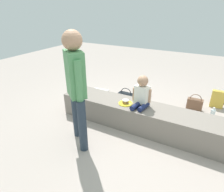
% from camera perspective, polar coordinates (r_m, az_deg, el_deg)
% --- Properties ---
extents(ground_plane, '(12.00, 12.00, 0.00)m').
position_cam_1_polar(ground_plane, '(3.15, 7.93, -9.11)').
color(ground_plane, '#A5988F').
extents(concrete_ledge, '(2.64, 0.49, 0.39)m').
position_cam_1_polar(concrete_ledge, '(3.05, 8.15, -6.09)').
color(concrete_ledge, gray).
rests_on(concrete_ledge, ground_plane).
extents(child_seated, '(0.28, 0.33, 0.48)m').
position_cam_1_polar(child_seated, '(2.85, 8.98, 0.86)').
color(child_seated, '#17214B').
rests_on(child_seated, concrete_ledge).
extents(adult_standing, '(0.38, 0.35, 1.55)m').
position_cam_1_polar(adult_standing, '(2.39, -10.91, 4.37)').
color(adult_standing, '#253240').
rests_on(adult_standing, ground_plane).
extents(cake_plate, '(0.22, 0.22, 0.07)m').
position_cam_1_polar(cake_plate, '(2.97, 4.11, -1.94)').
color(cake_plate, yellow).
rests_on(cake_plate, concrete_ledge).
extents(gift_bag, '(0.23, 0.09, 0.38)m').
position_cam_1_polar(gift_bag, '(4.14, 29.29, -0.79)').
color(gift_bag, gold).
rests_on(gift_bag, ground_plane).
extents(water_bottle_near_gift, '(0.07, 0.07, 0.19)m').
position_cam_1_polar(water_bottle_near_gift, '(3.77, 28.21, -4.48)').
color(water_bottle_near_gift, silver).
rests_on(water_bottle_near_gift, ground_plane).
extents(water_bottle_far_side, '(0.08, 0.08, 0.19)m').
position_cam_1_polar(water_bottle_far_side, '(3.85, 10.38, -0.97)').
color(water_bottle_far_side, silver).
rests_on(water_bottle_far_side, ground_plane).
extents(party_cup_red, '(0.08, 0.08, 0.12)m').
position_cam_1_polar(party_cup_red, '(4.22, 11.03, 0.99)').
color(party_cup_red, red).
rests_on(party_cup_red, ground_plane).
extents(cake_box_white, '(0.37, 0.33, 0.13)m').
position_cam_1_polar(cake_box_white, '(4.10, -3.85, 0.74)').
color(cake_box_white, white).
rests_on(cake_box_white, ground_plane).
extents(handbag_black_leather, '(0.30, 0.13, 0.36)m').
position_cam_1_polar(handbag_black_leather, '(3.71, 4.19, -0.86)').
color(handbag_black_leather, black).
rests_on(handbag_black_leather, ground_plane).
extents(handbag_brown_canvas, '(0.27, 0.12, 0.33)m').
position_cam_1_polar(handbag_brown_canvas, '(3.85, 23.71, -2.33)').
color(handbag_brown_canvas, brown).
rests_on(handbag_brown_canvas, ground_plane).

